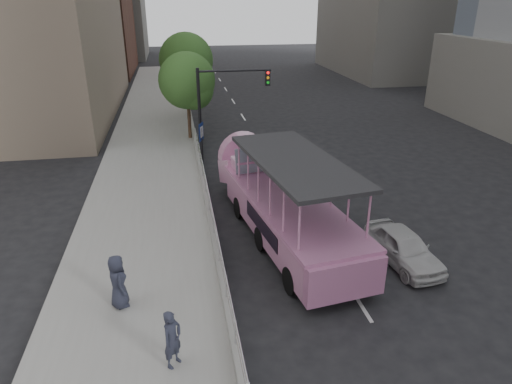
{
  "coord_description": "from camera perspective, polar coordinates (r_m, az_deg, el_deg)",
  "views": [
    {
      "loc": [
        -4.21,
        -13.05,
        8.74
      ],
      "look_at": [
        -1.44,
        2.51,
        1.97
      ],
      "focal_mm": 32.0,
      "sensor_mm": 36.0,
      "label": 1
    }
  ],
  "objects": [
    {
      "name": "ground",
      "position": [
        16.26,
        6.66,
        -9.49
      ],
      "size": [
        160.0,
        160.0,
        0.0
      ],
      "primitive_type": "plane",
      "color": "black"
    },
    {
      "name": "sidewalk",
      "position": [
        24.64,
        -13.04,
        2.18
      ],
      "size": [
        5.5,
        80.0,
        0.3
      ],
      "primitive_type": "cube",
      "color": "#9C9B97",
      "rests_on": "ground"
    },
    {
      "name": "kerb_wall",
      "position": [
        17.2,
        -5.24,
        -5.61
      ],
      "size": [
        0.24,
        30.0,
        0.36
      ],
      "primitive_type": "cube",
      "color": "gray",
      "rests_on": "sidewalk"
    },
    {
      "name": "guardrail",
      "position": [
        16.89,
        -5.32,
        -3.63
      ],
      "size": [
        0.07,
        22.0,
        0.71
      ],
      "color": "silver",
      "rests_on": "kerb_wall"
    },
    {
      "name": "duck_boat",
      "position": [
        18.04,
        2.94,
        -1.13
      ],
      "size": [
        4.09,
        10.92,
        3.54
      ],
      "color": "black",
      "rests_on": "ground"
    },
    {
      "name": "car",
      "position": [
        17.02,
        17.95,
        -6.58
      ],
      "size": [
        1.87,
        3.74,
        1.23
      ],
      "primitive_type": "imported",
      "rotation": [
        0.0,
        0.0,
        0.12
      ],
      "color": "silver",
      "rests_on": "ground"
    },
    {
      "name": "pedestrian_near",
      "position": [
        11.82,
        -10.41,
        -17.63
      ],
      "size": [
        0.66,
        0.68,
        1.57
      ],
      "primitive_type": "imported",
      "rotation": [
        0.0,
        0.0,
        0.87
      ],
      "color": "#2A2D3D",
      "rests_on": "sidewalk"
    },
    {
      "name": "pedestrian_far",
      "position": [
        14.08,
        -16.89,
        -10.65
      ],
      "size": [
        0.77,
        0.94,
        1.67
      ],
      "primitive_type": "imported",
      "rotation": [
        0.0,
        0.0,
        1.9
      ],
      "color": "#2A2D3D",
      "rests_on": "sidewalk"
    },
    {
      "name": "parking_sign",
      "position": [
        23.93,
        -6.79,
        6.11
      ],
      "size": [
        0.27,
        0.59,
        2.83
      ],
      "color": "black",
      "rests_on": "ground"
    },
    {
      "name": "traffic_signal",
      "position": [
        26.2,
        -4.49,
        11.59
      ],
      "size": [
        4.2,
        0.32,
        5.2
      ],
      "color": "black",
      "rests_on": "ground"
    },
    {
      "name": "street_tree_near",
      "position": [
        29.4,
        -8.41,
        13.33
      ],
      "size": [
        3.52,
        3.52,
        5.72
      ],
      "color": "#3A241A",
      "rests_on": "ground"
    },
    {
      "name": "street_tree_far",
      "position": [
        35.27,
        -8.54,
        15.74
      ],
      "size": [
        3.97,
        3.97,
        6.45
      ],
      "color": "#3A241A",
      "rests_on": "ground"
    }
  ]
}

